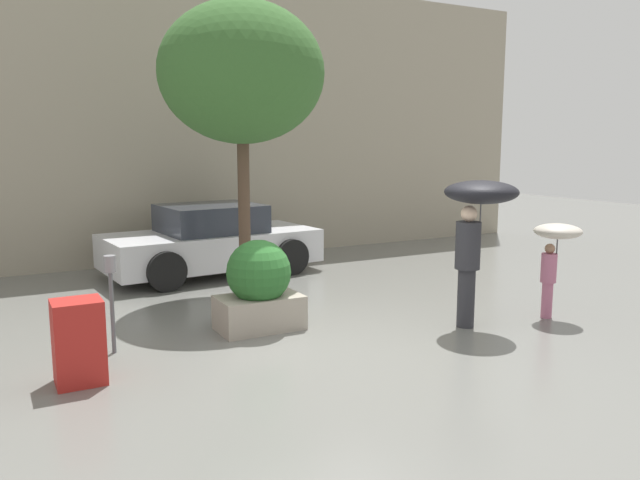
{
  "coord_description": "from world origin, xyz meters",
  "views": [
    {
      "loc": [
        -3.72,
        -6.66,
        2.51
      ],
      "look_at": [
        0.73,
        1.6,
        1.05
      ],
      "focal_mm": 35.0,
      "sensor_mm": 36.0,
      "label": 1
    }
  ],
  "objects_px": {
    "parking_meter": "(111,283)",
    "newspaper_box": "(79,342)",
    "person_adult": "(477,213)",
    "street_tree": "(242,74)",
    "planter_box": "(259,286)",
    "person_child": "(555,244)",
    "parked_car_near": "(211,242)"
  },
  "relations": [
    {
      "from": "parking_meter",
      "to": "street_tree",
      "type": "bearing_deg",
      "value": 37.83
    },
    {
      "from": "person_child",
      "to": "parked_car_near",
      "type": "distance_m",
      "value": 6.29
    },
    {
      "from": "person_adult",
      "to": "newspaper_box",
      "type": "relative_size",
      "value": 2.24
    },
    {
      "from": "planter_box",
      "to": "street_tree",
      "type": "bearing_deg",
      "value": 74.03
    },
    {
      "from": "planter_box",
      "to": "parked_car_near",
      "type": "distance_m",
      "value": 3.86
    },
    {
      "from": "person_child",
      "to": "parked_car_near",
      "type": "bearing_deg",
      "value": 151.99
    },
    {
      "from": "parked_car_near",
      "to": "planter_box",
      "type": "bearing_deg",
      "value": 165.93
    },
    {
      "from": "street_tree",
      "to": "parking_meter",
      "type": "height_order",
      "value": "street_tree"
    },
    {
      "from": "person_child",
      "to": "parking_meter",
      "type": "relative_size",
      "value": 1.15
    },
    {
      "from": "planter_box",
      "to": "person_child",
      "type": "distance_m",
      "value": 4.25
    },
    {
      "from": "person_adult",
      "to": "street_tree",
      "type": "height_order",
      "value": "street_tree"
    },
    {
      "from": "planter_box",
      "to": "parking_meter",
      "type": "bearing_deg",
      "value": -178.01
    },
    {
      "from": "planter_box",
      "to": "street_tree",
      "type": "height_order",
      "value": "street_tree"
    },
    {
      "from": "planter_box",
      "to": "parking_meter",
      "type": "distance_m",
      "value": 1.95
    },
    {
      "from": "person_child",
      "to": "newspaper_box",
      "type": "distance_m",
      "value": 6.43
    },
    {
      "from": "person_adult",
      "to": "parked_car_near",
      "type": "relative_size",
      "value": 0.49
    },
    {
      "from": "person_adult",
      "to": "person_child",
      "type": "height_order",
      "value": "person_adult"
    },
    {
      "from": "person_adult",
      "to": "newspaper_box",
      "type": "height_order",
      "value": "person_adult"
    },
    {
      "from": "parking_meter",
      "to": "newspaper_box",
      "type": "relative_size",
      "value": 1.33
    },
    {
      "from": "person_child",
      "to": "parking_meter",
      "type": "height_order",
      "value": "person_child"
    },
    {
      "from": "parking_meter",
      "to": "newspaper_box",
      "type": "bearing_deg",
      "value": -120.61
    },
    {
      "from": "parked_car_near",
      "to": "street_tree",
      "type": "relative_size",
      "value": 0.88
    },
    {
      "from": "person_adult",
      "to": "person_child",
      "type": "distance_m",
      "value": 1.41
    },
    {
      "from": "parking_meter",
      "to": "newspaper_box",
      "type": "height_order",
      "value": "parking_meter"
    },
    {
      "from": "parked_car_near",
      "to": "newspaper_box",
      "type": "bearing_deg",
      "value": 142.23
    },
    {
      "from": "planter_box",
      "to": "newspaper_box",
      "type": "xyz_separation_m",
      "value": [
        -2.42,
        -0.9,
        -0.15
      ]
    },
    {
      "from": "parked_car_near",
      "to": "street_tree",
      "type": "xyz_separation_m",
      "value": [
        -0.08,
        -1.97,
        2.97
      ]
    },
    {
      "from": "parked_car_near",
      "to": "street_tree",
      "type": "height_order",
      "value": "street_tree"
    },
    {
      "from": "person_adult",
      "to": "parking_meter",
      "type": "relative_size",
      "value": 1.69
    },
    {
      "from": "street_tree",
      "to": "parking_meter",
      "type": "relative_size",
      "value": 3.95
    },
    {
      "from": "street_tree",
      "to": "newspaper_box",
      "type": "bearing_deg",
      "value": -137.13
    },
    {
      "from": "planter_box",
      "to": "parked_car_near",
      "type": "relative_size",
      "value": 0.3
    }
  ]
}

